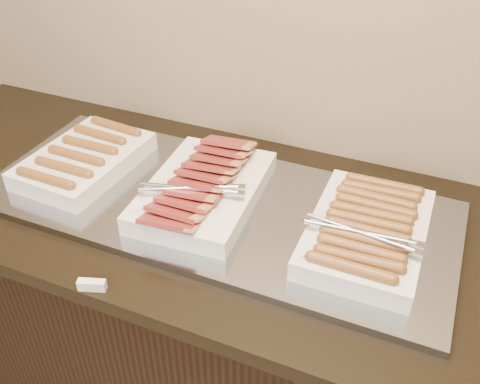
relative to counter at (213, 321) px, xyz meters
name	(u,v)px	position (x,y,z in m)	size (l,w,h in m)	color
counter	(213,321)	(0.00, 0.00, 0.00)	(2.06, 0.76, 0.90)	black
warming_tray	(214,204)	(0.02, 0.00, 0.46)	(1.20, 0.50, 0.02)	#9598A2
dish_left	(85,159)	(-0.38, 0.00, 0.50)	(0.26, 0.37, 0.07)	white
dish_center	(203,189)	(-0.01, 0.00, 0.50)	(0.29, 0.43, 0.10)	white
dish_right	(367,231)	(0.41, 0.00, 0.50)	(0.27, 0.38, 0.08)	white
label_holder	(92,285)	(-0.10, -0.36, 0.46)	(0.06, 0.02, 0.02)	white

